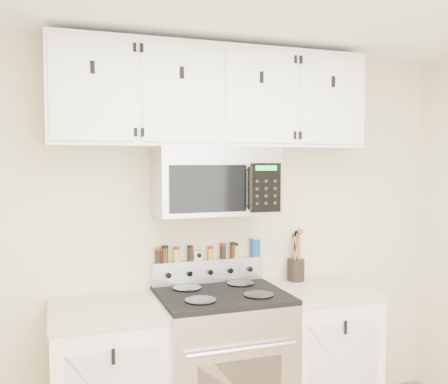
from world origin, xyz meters
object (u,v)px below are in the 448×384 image
microwave (215,181)px  utensil_crock (296,268)px  range (222,366)px  salt_canister (255,247)px

microwave → utensil_crock: (0.62, 0.10, -0.62)m
range → salt_canister: size_ratio=8.39×
microwave → salt_canister: (0.34, 0.16, -0.46)m
range → salt_canister: bearing=39.7°
range → microwave: 1.15m
salt_canister → utensil_crock: bearing=-11.0°
range → salt_canister: (0.34, 0.28, 0.68)m
utensil_crock → salt_canister: size_ratio=2.69×
range → microwave: bearing=89.8°
microwave → range: bearing=-90.2°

